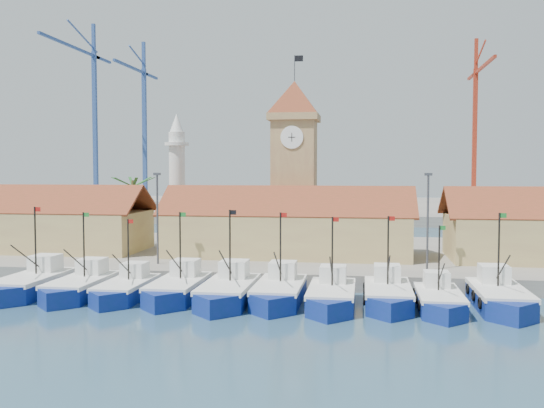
% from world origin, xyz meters
% --- Properties ---
extents(ground, '(400.00, 400.00, 0.00)m').
position_xyz_m(ground, '(0.00, 0.00, 0.00)').
color(ground, navy).
rests_on(ground, ground).
extents(quay, '(140.00, 32.00, 1.50)m').
position_xyz_m(quay, '(0.00, 24.00, 0.75)').
color(quay, gray).
rests_on(quay, ground).
extents(terminal, '(240.00, 80.00, 2.00)m').
position_xyz_m(terminal, '(0.00, 110.00, 1.00)').
color(terminal, gray).
rests_on(terminal, ground).
extents(boat_0, '(3.87, 10.61, 8.03)m').
position_xyz_m(boat_0, '(-20.25, 2.77, 0.83)').
color(boat_0, navy).
rests_on(boat_0, ground).
extents(boat_1, '(3.66, 10.03, 7.59)m').
position_xyz_m(boat_1, '(-15.64, 2.60, 0.78)').
color(boat_1, navy).
rests_on(boat_1, ground).
extents(boat_2, '(3.40, 9.31, 7.04)m').
position_xyz_m(boat_2, '(-11.55, 2.44, 0.73)').
color(boat_2, navy).
rests_on(boat_2, ground).
extents(boat_3, '(3.70, 10.15, 7.68)m').
position_xyz_m(boat_3, '(-7.16, 2.91, 0.79)').
color(boat_3, navy).
rests_on(boat_3, ground).
extents(boat_4, '(3.85, 10.55, 7.98)m').
position_xyz_m(boat_4, '(-2.71, 2.17, 0.83)').
color(boat_4, navy).
rests_on(boat_4, ground).
extents(boat_5, '(3.74, 10.24, 7.75)m').
position_xyz_m(boat_5, '(1.40, 2.79, 0.80)').
color(boat_5, navy).
rests_on(boat_5, ground).
extents(boat_6, '(3.61, 9.89, 7.49)m').
position_xyz_m(boat_6, '(5.69, 1.96, 0.77)').
color(boat_6, navy).
rests_on(boat_6, ground).
extents(boat_7, '(3.63, 9.95, 7.53)m').
position_xyz_m(boat_7, '(10.10, 3.04, 0.78)').
color(boat_7, navy).
rests_on(boat_7, ground).
extents(boat_8, '(3.33, 9.11, 6.89)m').
position_xyz_m(boat_8, '(13.96, 2.01, 0.71)').
color(boat_8, navy).
rests_on(boat_8, ground).
extents(boat_9, '(3.81, 10.43, 7.90)m').
position_xyz_m(boat_9, '(18.65, 3.14, 0.82)').
color(boat_9, navy).
rests_on(boat_9, ground).
extents(hall_left, '(31.20, 10.13, 7.61)m').
position_xyz_m(hall_left, '(-32.00, 20.00, 3.99)').
color(hall_left, tan).
rests_on(hall_left, quay).
extents(hall_center, '(27.04, 10.13, 7.61)m').
position_xyz_m(hall_center, '(0.00, 20.00, 3.99)').
color(hall_center, tan).
rests_on(hall_center, quay).
extents(clock_tower, '(5.80, 5.80, 22.70)m').
position_xyz_m(clock_tower, '(0.00, 26.00, 11.96)').
color(clock_tower, tan).
rests_on(clock_tower, quay).
extents(minaret, '(3.00, 3.00, 16.30)m').
position_xyz_m(minaret, '(-15.00, 28.00, 9.73)').
color(minaret, silver).
rests_on(minaret, quay).
extents(palm_tree, '(5.60, 5.03, 8.39)m').
position_xyz_m(palm_tree, '(-20.00, 26.00, 6.25)').
color(palm_tree, brown).
rests_on(palm_tree, quay).
extents(lamp_posts, '(80.70, 0.25, 9.03)m').
position_xyz_m(lamp_posts, '(0.50, 12.00, 6.48)').
color(lamp_posts, '#3F3F44').
rests_on(lamp_posts, quay).
extents(crane_blue_far, '(1.00, 36.64, 45.69)m').
position_xyz_m(crane_blue_far, '(-60.03, 100.12, 27.68)').
color(crane_blue_far, '#2C4A88').
rests_on(crane_blue_far, terminal).
extents(crane_blue_near, '(1.00, 29.25, 42.06)m').
position_xyz_m(crane_blue_near, '(-49.04, 107.06, 25.06)').
color(crane_blue_near, '#2C4A88').
rests_on(crane_blue_near, terminal).
extents(crane_red_right, '(1.00, 31.54, 39.65)m').
position_xyz_m(crane_red_right, '(34.15, 103.69, 23.92)').
color(crane_red_right, '#A02C18').
rests_on(crane_red_right, terminal).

